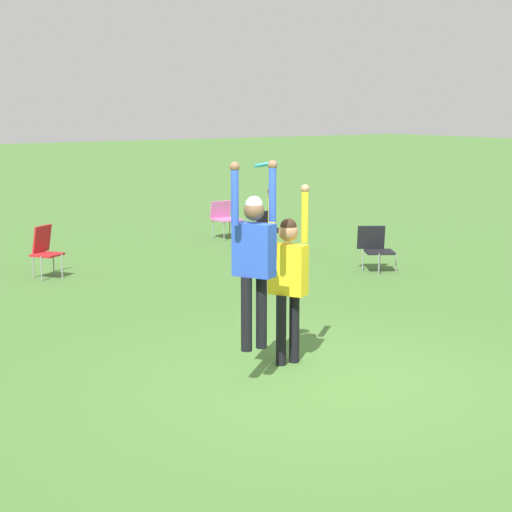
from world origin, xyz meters
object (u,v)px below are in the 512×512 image
Objects in this scene: frisbee at (266,165)px; camping_chair_3 at (376,246)px; camping_chair_0 at (270,227)px; person_jumping at (254,252)px; camping_chair_2 at (224,216)px; person_defending at (288,271)px; camping_chair_1 at (45,248)px.

camping_chair_3 is at bearing 35.52° from frisbee.
frisbee is 0.33× the size of camping_chair_0.
person_jumping reaches higher than camping_chair_2.
person_jumping is at bearing -143.77° from frisbee.
person_defending reaches higher than camping_chair_2.
camping_chair_1 is 5.41m from camping_chair_2.
camping_chair_2 is at bearing -55.26° from camping_chair_3.
person_jumping reaches higher than person_defending.
person_jumping is 2.41× the size of camping_chair_2.
frisbee is 6.88m from camping_chair_1.
frisbee is at bearing 58.31° from camping_chair_1.
frisbee is at bearing 58.43° from camping_chair_2.
camping_chair_2 is (5.44, 8.82, -0.94)m from person_jumping.
frisbee reaches higher than camping_chair_0.
frisbee is at bearing -100.23° from person_defending.
person_defending is 2.48× the size of camping_chair_2.
person_defending is at bearing 61.83° from camping_chair_1.
person_defending is at bearing -90.00° from person_jumping.
person_defending is at bearing 70.47° from camping_chair_3.
camping_chair_0 is at bearing 119.18° from person_defending.
camping_chair_1 is at bearing 89.54° from frisbee.
camping_chair_0 is at bearing -52.71° from camping_chair_3.
person_jumping is at bearing 69.16° from camping_chair_3.
person_defending is 2.55× the size of camping_chair_3.
camping_chair_2 is (5.05, 1.93, -0.02)m from camping_chair_1.
camping_chair_1 reaches higher than camping_chair_3.
camping_chair_0 is (4.60, 6.60, -0.62)m from person_defending.
person_jumping is 0.99m from frisbee.
person_jumping reaches higher than camping_chair_3.
camping_chair_2 reaches higher than camping_chair_3.
frisbee is 8.57m from camping_chair_0.
frisbee reaches higher than person_defending.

